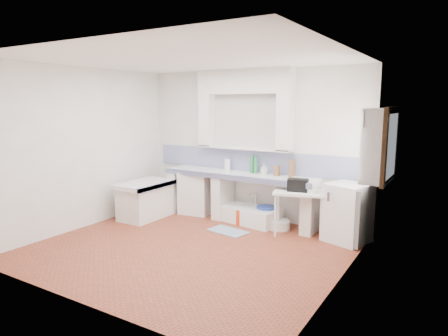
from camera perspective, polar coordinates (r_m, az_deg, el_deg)
The scene contains 36 objects.
floor at distance 6.24m, azimuth -4.88°, elevation -11.30°, with size 4.50×4.50×0.00m, color brown.
ceiling at distance 5.88m, azimuth -5.27°, elevation 15.21°, with size 4.50×4.50×0.00m, color white.
wall_back at distance 7.59m, azimuth 3.94°, elevation 3.27°, with size 4.50×4.50×0.00m, color white.
wall_front at distance 4.47m, azimuth -20.47°, elevation -1.45°, with size 4.50×4.50×0.00m, color white.
wall_left at distance 7.45m, azimuth -19.17°, elevation 2.67°, with size 4.50×4.50×0.00m, color white.
wall_right at distance 4.92m, azimuth 16.55°, elevation -0.32°, with size 4.50×4.50×0.00m, color white.
alcove_mass at distance 7.49m, azimuth 2.90°, elevation 12.20°, with size 1.90×0.25×0.45m, color white.
window_frame at distance 6.02m, azimuth 21.21°, elevation 3.04°, with size 0.35×0.86×1.06m, color #3B2613.
lace_valance at distance 6.02m, azimuth 20.06°, elevation 6.74°, with size 0.01×0.84×0.24m, color white.
counter_slab at distance 7.45m, azimuth 2.15°, elevation -1.02°, with size 3.00×0.60×0.08m, color white.
counter_lip at distance 7.21m, azimuth 1.06°, elevation -1.36°, with size 3.00×0.04×0.10m, color navy.
counter_pier_left at distance 8.29m, azimuth -6.35°, elevation -3.19°, with size 0.20×0.55×0.82m, color white.
counter_pier_mid at distance 7.71m, azimuth -0.15°, elevation -4.08°, with size 0.20×0.55×0.82m, color white.
counter_pier_right at distance 6.99m, azimuth 12.25°, elevation -5.70°, with size 0.20×0.55×0.82m, color white.
peninsula_top at distance 7.77m, azimuth -11.16°, elevation -2.26°, with size 0.70×1.10×0.08m, color white.
peninsula_base at distance 7.85m, azimuth -11.08°, elevation -4.77°, with size 0.60×1.00×0.62m, color white.
peninsula_lip at distance 7.56m, azimuth -9.31°, elevation -2.53°, with size 0.04×1.10×0.10m, color navy.
backsplash at distance 7.61m, azimuth 3.86°, elevation 1.01°, with size 4.27×0.03×0.40m, color navy.
stove at distance 8.05m, azimuth -3.84°, elevation -3.44°, with size 0.60×0.58×0.84m, color white.
sink at distance 7.46m, azimuth 3.76°, elevation -6.74°, with size 1.11×0.60×0.27m, color white.
side_table at distance 6.82m, azimuth 10.84°, elevation -6.36°, with size 0.89×0.49×0.04m, color white.
fridge at distance 6.67m, azimuth 17.14°, elevation -6.10°, with size 0.60×0.60×0.93m, color white.
bucket_red at distance 7.57m, azimuth 1.00°, elevation -6.49°, with size 0.29×0.29×0.27m, color #B83E23.
bucket_orange at distance 7.38m, azimuth 2.68°, elevation -6.86°, with size 0.30×0.30×0.28m, color #D83D0B.
bucket_blue at distance 7.37m, azimuth 5.97°, elevation -6.71°, with size 0.35×0.35×0.33m, color #2042AD.
basin_white at distance 7.16m, azimuth 7.80°, elevation -7.99°, with size 0.39×0.39×0.15m, color white.
water_bottle_a at distance 7.72m, azimuth 2.56°, elevation -6.14°, with size 0.07×0.07×0.28m, color silver.
water_bottle_b at distance 7.57m, azimuth 5.06°, elevation -6.34°, with size 0.08×0.08×0.32m, color silver.
black_bag at distance 6.72m, azimuth 10.47°, elevation -2.41°, with size 0.33×0.19×0.21m, color black.
green_bottle_a at distance 7.45m, azimuth 3.98°, elevation 0.56°, with size 0.07×0.07×0.33m, color #277C41.
green_bottle_b at distance 7.39m, azimuth 4.52°, elevation 0.36°, with size 0.07×0.07×0.30m, color #277C41.
knife_block at distance 7.19m, azimuth 7.53°, elevation -0.38°, with size 0.09×0.07×0.19m, color brown.
cutting_board at distance 7.13m, azimuth 9.66°, elevation -0.02°, with size 0.02×0.23×0.31m, color brown.
paper_towel at distance 7.72m, azimuth 0.50°, elevation 0.48°, with size 0.11×0.11×0.22m, color white.
soap_bottle at distance 7.31m, azimuth 5.73°, elevation -0.14°, with size 0.09×0.09×0.20m, color white.
rug at distance 6.98m, azimuth 0.58°, elevation -8.96°, with size 0.68×0.39×0.01m, color #3C5D86.
Camera 1 is at (3.47, -4.70, 2.18)m, focal length 32.13 mm.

